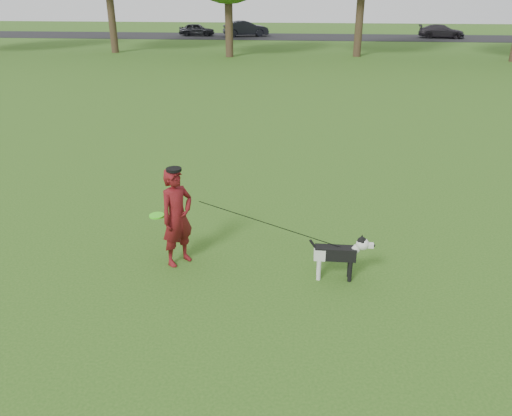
# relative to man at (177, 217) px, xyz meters

# --- Properties ---
(ground) EXTENTS (120.00, 120.00, 0.00)m
(ground) POSITION_rel_man_xyz_m (0.93, 0.11, -0.78)
(ground) COLOR #285116
(ground) RESTS_ON ground
(road) EXTENTS (120.00, 7.00, 0.02)m
(road) POSITION_rel_man_xyz_m (0.93, 40.11, -0.77)
(road) COLOR black
(road) RESTS_ON ground
(man) EXTENTS (0.64, 0.68, 1.56)m
(man) POSITION_rel_man_xyz_m (0.00, 0.00, 0.00)
(man) COLOR #53100B
(man) RESTS_ON ground
(dog) EXTENTS (0.95, 0.19, 0.72)m
(dog) POSITION_rel_man_xyz_m (2.47, -0.24, -0.34)
(dog) COLOR black
(dog) RESTS_ON ground
(car_left) EXTENTS (3.17, 1.29, 1.08)m
(car_left) POSITION_rel_man_xyz_m (-8.22, 40.11, -0.22)
(car_left) COLOR black
(car_left) RESTS_ON road
(car_mid) EXTENTS (4.22, 2.44, 1.31)m
(car_mid) POSITION_rel_man_xyz_m (-3.79, 40.11, -0.10)
(car_mid) COLOR black
(car_mid) RESTS_ON road
(car_right) EXTENTS (4.01, 2.09, 1.11)m
(car_right) POSITION_rel_man_xyz_m (13.21, 40.11, -0.20)
(car_right) COLOR #242127
(car_right) RESTS_ON road
(man_held_items) EXTENTS (3.00, 0.35, 1.08)m
(man_held_items) POSITION_rel_man_xyz_m (1.46, -0.14, 0.01)
(man_held_items) COLOR #48F51E
(man_held_items) RESTS_ON ground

